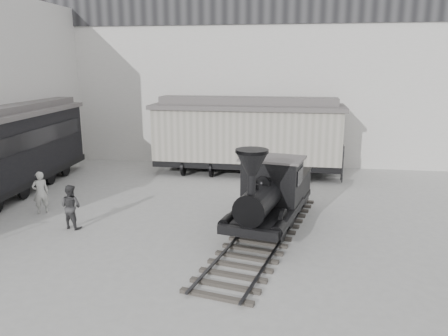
% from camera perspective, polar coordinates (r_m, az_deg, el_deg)
% --- Properties ---
extents(ground, '(90.00, 90.00, 0.00)m').
position_cam_1_polar(ground, '(13.03, -0.12, -13.30)').
color(ground, '#9E9E9B').
extents(north_wall, '(34.00, 2.51, 11.00)m').
position_cam_1_polar(north_wall, '(26.55, 4.89, 12.74)').
color(north_wall, silver).
rests_on(north_wall, ground).
extents(locomotive, '(3.95, 9.51, 3.28)m').
position_cam_1_polar(locomotive, '(15.68, 5.95, -3.89)').
color(locomotive, '#393530').
rests_on(locomotive, ground).
extents(boxcar, '(10.22, 3.35, 4.16)m').
position_cam_1_polar(boxcar, '(23.61, 3.02, 4.46)').
color(boxcar, black).
rests_on(boxcar, ground).
extents(visitor_a, '(0.75, 0.72, 1.72)m').
position_cam_1_polar(visitor_a, '(18.93, -22.84, -2.96)').
color(visitor_a, beige).
rests_on(visitor_a, ground).
extents(visitor_b, '(0.91, 0.78, 1.64)m').
position_cam_1_polar(visitor_b, '(16.85, -19.38, -4.77)').
color(visitor_b, '#3D3C3E').
rests_on(visitor_b, ground).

